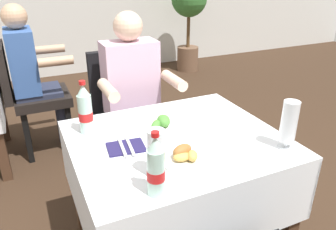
{
  "coord_description": "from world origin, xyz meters",
  "views": [
    {
      "loc": [
        -0.75,
        -1.11,
        1.52
      ],
      "look_at": [
        -0.11,
        0.27,
        0.83
      ],
      "focal_mm": 35.42,
      "sensor_mm": 36.0,
      "label": 1
    }
  ],
  "objects_px": {
    "beer_glass_left": "(289,123)",
    "beer_glass_middle": "(156,152)",
    "plate_far_diner": "(161,123)",
    "potted_plant_corner": "(189,12)",
    "seated_diner_far": "(134,96)",
    "plate_near_camera": "(189,158)",
    "napkin_cutlery_set": "(126,147)",
    "background_chair_right": "(29,92)",
    "background_patron": "(32,73)",
    "chair_far_diner_seat": "(126,112)",
    "main_dining_table": "(176,169)",
    "cola_bottle_secondary": "(156,168)",
    "cola_bottle_primary": "(85,111)"
  },
  "relations": [
    {
      "from": "beer_glass_left",
      "to": "beer_glass_middle",
      "type": "bearing_deg",
      "value": 175.56
    },
    {
      "from": "plate_far_diner",
      "to": "beer_glass_left",
      "type": "bearing_deg",
      "value": -44.68
    },
    {
      "from": "beer_glass_left",
      "to": "potted_plant_corner",
      "type": "bearing_deg",
      "value": 68.94
    },
    {
      "from": "seated_diner_far",
      "to": "potted_plant_corner",
      "type": "relative_size",
      "value": 0.95
    },
    {
      "from": "plate_near_camera",
      "to": "napkin_cutlery_set",
      "type": "distance_m",
      "value": 0.31
    },
    {
      "from": "background_chair_right",
      "to": "background_patron",
      "type": "bearing_deg",
      "value": 0.0
    },
    {
      "from": "chair_far_diner_seat",
      "to": "main_dining_table",
      "type": "bearing_deg",
      "value": -90.0
    },
    {
      "from": "plate_near_camera",
      "to": "cola_bottle_secondary",
      "type": "relative_size",
      "value": 0.97
    },
    {
      "from": "plate_far_diner",
      "to": "cola_bottle_secondary",
      "type": "height_order",
      "value": "cola_bottle_secondary"
    },
    {
      "from": "background_chair_right",
      "to": "seated_diner_far",
      "type": "bearing_deg",
      "value": -52.6
    },
    {
      "from": "beer_glass_left",
      "to": "background_patron",
      "type": "xyz_separation_m",
      "value": [
        -0.97,
        1.84,
        -0.16
      ]
    },
    {
      "from": "seated_diner_far",
      "to": "background_chair_right",
      "type": "height_order",
      "value": "seated_diner_far"
    },
    {
      "from": "beer_glass_middle",
      "to": "cola_bottle_secondary",
      "type": "xyz_separation_m",
      "value": [
        -0.05,
        -0.11,
        0.01
      ]
    },
    {
      "from": "beer_glass_middle",
      "to": "potted_plant_corner",
      "type": "height_order",
      "value": "potted_plant_corner"
    },
    {
      "from": "chair_far_diner_seat",
      "to": "cola_bottle_primary",
      "type": "height_order",
      "value": "cola_bottle_primary"
    },
    {
      "from": "beer_glass_middle",
      "to": "cola_bottle_secondary",
      "type": "distance_m",
      "value": 0.12
    },
    {
      "from": "seated_diner_far",
      "to": "beer_glass_middle",
      "type": "xyz_separation_m",
      "value": [
        -0.24,
        -0.96,
        0.14
      ]
    },
    {
      "from": "main_dining_table",
      "to": "plate_far_diner",
      "type": "distance_m",
      "value": 0.24
    },
    {
      "from": "plate_far_diner",
      "to": "napkin_cutlery_set",
      "type": "height_order",
      "value": "plate_far_diner"
    },
    {
      "from": "chair_far_diner_seat",
      "to": "plate_far_diner",
      "type": "relative_size",
      "value": 4.06
    },
    {
      "from": "main_dining_table",
      "to": "plate_far_diner",
      "type": "xyz_separation_m",
      "value": [
        -0.02,
        0.14,
        0.2
      ]
    },
    {
      "from": "napkin_cutlery_set",
      "to": "potted_plant_corner",
      "type": "relative_size",
      "value": 0.15
    },
    {
      "from": "plate_near_camera",
      "to": "chair_far_diner_seat",
      "type": "bearing_deg",
      "value": 87.39
    },
    {
      "from": "beer_glass_middle",
      "to": "napkin_cutlery_set",
      "type": "distance_m",
      "value": 0.28
    },
    {
      "from": "beer_glass_middle",
      "to": "napkin_cutlery_set",
      "type": "bearing_deg",
      "value": 100.36
    },
    {
      "from": "napkin_cutlery_set",
      "to": "seated_diner_far",
      "type": "bearing_deg",
      "value": 68.07
    },
    {
      "from": "chair_far_diner_seat",
      "to": "background_chair_right",
      "type": "bearing_deg",
      "value": 129.99
    },
    {
      "from": "seated_diner_far",
      "to": "napkin_cutlery_set",
      "type": "relative_size",
      "value": 6.48
    },
    {
      "from": "chair_far_diner_seat",
      "to": "cola_bottle_primary",
      "type": "distance_m",
      "value": 0.77
    },
    {
      "from": "main_dining_table",
      "to": "seated_diner_far",
      "type": "xyz_separation_m",
      "value": [
        0.03,
        0.72,
        0.14
      ]
    },
    {
      "from": "background_chair_right",
      "to": "main_dining_table",
      "type": "bearing_deg",
      "value": -68.67
    },
    {
      "from": "chair_far_diner_seat",
      "to": "potted_plant_corner",
      "type": "height_order",
      "value": "potted_plant_corner"
    },
    {
      "from": "chair_far_diner_seat",
      "to": "cola_bottle_secondary",
      "type": "xyz_separation_m",
      "value": [
        -0.26,
        -1.18,
        0.31
      ]
    },
    {
      "from": "main_dining_table",
      "to": "background_chair_right",
      "type": "distance_m",
      "value": 1.66
    },
    {
      "from": "chair_far_diner_seat",
      "to": "beer_glass_middle",
      "type": "bearing_deg",
      "value": -101.04
    },
    {
      "from": "beer_glass_middle",
      "to": "background_chair_right",
      "type": "bearing_deg",
      "value": 102.42
    },
    {
      "from": "plate_far_diner",
      "to": "napkin_cutlery_set",
      "type": "bearing_deg",
      "value": -151.0
    },
    {
      "from": "plate_near_camera",
      "to": "cola_bottle_primary",
      "type": "height_order",
      "value": "cola_bottle_primary"
    },
    {
      "from": "background_chair_right",
      "to": "beer_glass_left",
      "type": "bearing_deg",
      "value": -61.05
    },
    {
      "from": "plate_near_camera",
      "to": "beer_glass_middle",
      "type": "xyz_separation_m",
      "value": [
        -0.16,
        -0.03,
        0.08
      ]
    },
    {
      "from": "beer_glass_left",
      "to": "napkin_cutlery_set",
      "type": "relative_size",
      "value": 1.18
    },
    {
      "from": "cola_bottle_primary",
      "to": "background_patron",
      "type": "relative_size",
      "value": 0.22
    },
    {
      "from": "napkin_cutlery_set",
      "to": "main_dining_table",
      "type": "bearing_deg",
      "value": -1.88
    },
    {
      "from": "chair_far_diner_seat",
      "to": "beer_glass_left",
      "type": "relative_size",
      "value": 4.23
    },
    {
      "from": "napkin_cutlery_set",
      "to": "plate_far_diner",
      "type": "bearing_deg",
      "value": 29.0
    },
    {
      "from": "beer_glass_middle",
      "to": "cola_bottle_primary",
      "type": "xyz_separation_m",
      "value": [
        -0.17,
        0.48,
        0.02
      ]
    },
    {
      "from": "background_patron",
      "to": "cola_bottle_secondary",
      "type": "bearing_deg",
      "value": -81.1
    },
    {
      "from": "beer_glass_middle",
      "to": "plate_near_camera",
      "type": "bearing_deg",
      "value": 9.86
    },
    {
      "from": "beer_glass_left",
      "to": "cola_bottle_secondary",
      "type": "height_order",
      "value": "cola_bottle_secondary"
    },
    {
      "from": "potted_plant_corner",
      "to": "beer_glass_middle",
      "type": "bearing_deg",
      "value": -119.75
    }
  ]
}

